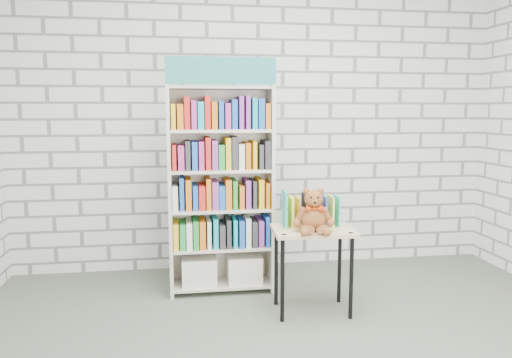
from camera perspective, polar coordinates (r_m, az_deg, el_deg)
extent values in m
cube|color=silver|center=(4.68, 0.21, 6.90)|extent=(4.50, 0.02, 2.80)
cube|color=beige|center=(4.02, -9.79, -1.45)|extent=(0.03, 0.33, 1.67)
cube|color=beige|center=(4.09, 1.62, -1.19)|extent=(0.03, 0.33, 1.67)
cube|color=beige|center=(4.19, -4.21, -0.99)|extent=(0.84, 0.02, 1.67)
cube|color=teal|center=(3.84, -3.99, 12.26)|extent=(0.84, 0.02, 0.20)
cube|color=beige|center=(4.23, -3.93, -11.82)|extent=(0.78, 0.31, 0.02)
cube|color=beige|center=(4.14, -3.98, -7.69)|extent=(0.78, 0.31, 0.02)
cube|color=beige|center=(4.06, -4.02, -3.39)|extent=(0.78, 0.31, 0.02)
cube|color=beige|center=(4.01, -4.06, 1.04)|extent=(0.78, 0.31, 0.02)
cube|color=beige|center=(3.99, -4.11, 5.55)|extent=(0.78, 0.31, 0.02)
cube|color=beige|center=(3.99, -4.16, 10.36)|extent=(0.78, 0.31, 0.02)
cube|color=silver|center=(4.18, -6.53, -10.31)|extent=(0.28, 0.27, 0.22)
cube|color=silver|center=(4.21, -1.39, -10.13)|extent=(0.28, 0.27, 0.22)
cube|color=red|center=(4.10, -3.98, -6.07)|extent=(0.78, 0.27, 0.22)
cube|color=yellow|center=(4.03, -4.02, -1.70)|extent=(0.78, 0.27, 0.22)
cube|color=blue|center=(3.99, -4.07, 2.78)|extent=(0.78, 0.27, 0.22)
cube|color=green|center=(3.97, -4.11, 7.32)|extent=(0.78, 0.27, 0.22)
cube|color=tan|center=(3.66, 6.54, -5.86)|extent=(0.60, 0.43, 0.03)
cylinder|color=black|center=(3.56, 3.04, -11.50)|extent=(0.03, 0.03, 0.60)
cylinder|color=black|center=(3.85, 2.32, -9.96)|extent=(0.03, 0.03, 0.60)
cylinder|color=black|center=(3.66, 10.83, -11.06)|extent=(0.03, 0.03, 0.60)
cylinder|color=black|center=(3.95, 9.52, -9.62)|extent=(0.03, 0.03, 0.60)
cylinder|color=black|center=(3.48, 3.20, -6.40)|extent=(0.04, 0.04, 0.01)
cylinder|color=black|center=(3.58, 10.79, -6.10)|extent=(0.04, 0.04, 0.01)
cube|color=#2AB9AD|center=(3.69, 3.25, -3.58)|extent=(0.02, 0.18, 0.24)
cube|color=yellow|center=(3.70, 4.01, -3.56)|extent=(0.02, 0.18, 0.24)
cube|color=gold|center=(3.70, 4.76, -3.55)|extent=(0.02, 0.18, 0.24)
cube|color=black|center=(3.71, 5.51, -3.53)|extent=(0.02, 0.18, 0.24)
cube|color=white|center=(3.72, 6.26, -3.51)|extent=(0.02, 0.18, 0.24)
cube|color=red|center=(3.73, 7.00, -3.49)|extent=(0.02, 0.18, 0.24)
cube|color=#2D57AA|center=(3.74, 7.74, -3.46)|extent=(0.02, 0.18, 0.24)
cube|color=#D6EB4E|center=(3.76, 8.48, -3.44)|extent=(0.02, 0.18, 0.24)
cube|color=#2AB9AD|center=(3.77, 9.20, -3.42)|extent=(0.02, 0.18, 0.24)
ellipsoid|color=brown|center=(3.57, 6.56, -4.48)|extent=(0.19, 0.16, 0.19)
sphere|color=brown|center=(3.53, 6.60, -2.26)|extent=(0.13, 0.13, 0.13)
sphere|color=brown|center=(3.53, 5.81, -1.38)|extent=(0.05, 0.05, 0.05)
sphere|color=brown|center=(3.54, 7.37, -1.38)|extent=(0.05, 0.05, 0.05)
sphere|color=brown|center=(3.49, 6.70, -2.70)|extent=(0.05, 0.05, 0.05)
sphere|color=black|center=(3.48, 6.33, -2.13)|extent=(0.02, 0.02, 0.02)
sphere|color=black|center=(3.48, 7.09, -2.13)|extent=(0.02, 0.02, 0.02)
sphere|color=black|center=(3.46, 6.75, -2.70)|extent=(0.02, 0.02, 0.02)
cylinder|color=brown|center=(3.53, 5.10, -4.14)|extent=(0.09, 0.09, 0.13)
cylinder|color=brown|center=(3.56, 8.09, -4.11)|extent=(0.09, 0.07, 0.13)
sphere|color=brown|center=(3.53, 4.68, -5.03)|extent=(0.05, 0.05, 0.05)
sphere|color=brown|center=(3.56, 8.52, -4.99)|extent=(0.05, 0.05, 0.05)
cylinder|color=brown|center=(3.48, 5.85, -5.74)|extent=(0.08, 0.15, 0.07)
cylinder|color=brown|center=(3.50, 7.59, -5.72)|extent=(0.11, 0.15, 0.07)
sphere|color=brown|center=(3.42, 5.59, -6.06)|extent=(0.06, 0.06, 0.06)
sphere|color=brown|center=(3.44, 8.09, -6.03)|extent=(0.06, 0.06, 0.06)
cone|color=#BF340B|center=(3.49, 6.18, -3.41)|extent=(0.06, 0.06, 0.05)
cone|color=#BF340B|center=(3.50, 7.18, -3.40)|extent=(0.06, 0.06, 0.05)
sphere|color=#BF340B|center=(3.49, 6.69, -3.41)|extent=(0.03, 0.03, 0.03)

